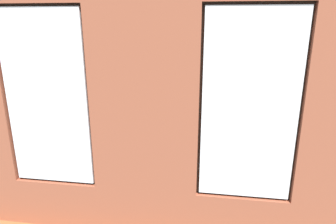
# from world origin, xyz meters

# --- Properties ---
(ground_plane) EXTENTS (6.85, 5.59, 0.10)m
(ground_plane) POSITION_xyz_m (0.00, 0.00, -0.05)
(ground_plane) COLOR brown
(brick_wall_with_windows) EXTENTS (6.25, 0.30, 3.57)m
(brick_wall_with_windows) POSITION_xyz_m (-0.00, 2.42, 1.79)
(brick_wall_with_windows) COLOR #9E5138
(brick_wall_with_windows) RESTS_ON ground_plane
(white_wall_right) EXTENTS (0.10, 4.59, 3.57)m
(white_wall_right) POSITION_xyz_m (3.08, 0.20, 1.79)
(white_wall_right) COLOR silver
(white_wall_right) RESTS_ON ground_plane
(couch_by_window) EXTENTS (1.97, 0.87, 0.80)m
(couch_by_window) POSITION_xyz_m (0.08, 1.77, 0.33)
(couch_by_window) COLOR black
(couch_by_window) RESTS_ON ground_plane
(couch_left) EXTENTS (1.03, 1.99, 0.80)m
(couch_left) POSITION_xyz_m (-2.42, 0.43, 0.33)
(couch_left) COLOR black
(couch_left) RESTS_ON ground_plane
(coffee_table) EXTENTS (1.20, 0.80, 0.43)m
(coffee_table) POSITION_xyz_m (0.15, -0.48, 0.37)
(coffee_table) COLOR #A87547
(coffee_table) RESTS_ON ground_plane
(cup_ceramic) EXTENTS (0.07, 0.07, 0.09)m
(cup_ceramic) POSITION_xyz_m (0.51, -0.36, 0.47)
(cup_ceramic) COLOR #4C4C51
(cup_ceramic) RESTS_ON coffee_table
(candle_jar) EXTENTS (0.08, 0.08, 0.11)m
(candle_jar) POSITION_xyz_m (0.15, -0.48, 0.48)
(candle_jar) COLOR #B7333D
(candle_jar) RESTS_ON coffee_table
(table_plant_small) EXTENTS (0.15, 0.15, 0.24)m
(table_plant_small) POSITION_xyz_m (0.30, -0.58, 0.55)
(table_plant_small) COLOR #9E5638
(table_plant_small) RESTS_ON coffee_table
(remote_black) EXTENTS (0.13, 0.17, 0.02)m
(remote_black) POSITION_xyz_m (0.06, -0.36, 0.44)
(remote_black) COLOR black
(remote_black) RESTS_ON coffee_table
(remote_gray) EXTENTS (0.18, 0.11, 0.02)m
(remote_gray) POSITION_xyz_m (-0.18, -0.62, 0.44)
(remote_gray) COLOR #59595B
(remote_gray) RESTS_ON coffee_table
(media_console) EXTENTS (0.97, 0.42, 0.53)m
(media_console) POSITION_xyz_m (2.78, -0.37, 0.26)
(media_console) COLOR black
(media_console) RESTS_ON ground_plane
(tv_flatscreen) EXTENTS (1.05, 0.20, 0.75)m
(tv_flatscreen) POSITION_xyz_m (2.78, -0.37, 0.90)
(tv_flatscreen) COLOR black
(tv_flatscreen) RESTS_ON media_console
(papasan_chair) EXTENTS (1.02, 1.02, 0.66)m
(papasan_chair) POSITION_xyz_m (0.87, -1.58, 0.43)
(papasan_chair) COLOR olive
(papasan_chair) RESTS_ON ground_plane
(potted_plant_beside_window_right) EXTENTS (0.47, 0.47, 0.72)m
(potted_plant_beside_window_right) POSITION_xyz_m (2.28, 1.87, 0.44)
(potted_plant_beside_window_right) COLOR #47423D
(potted_plant_beside_window_right) RESTS_ON ground_plane
(potted_plant_between_couches) EXTENTS (0.35, 0.35, 0.69)m
(potted_plant_between_couches) POSITION_xyz_m (-1.36, 1.72, 0.43)
(potted_plant_between_couches) COLOR beige
(potted_plant_between_couches) RESTS_ON ground_plane
(potted_plant_near_tv) EXTENTS (0.72, 0.70, 1.09)m
(potted_plant_near_tv) POSITION_xyz_m (2.23, 0.56, 0.65)
(potted_plant_near_tv) COLOR #47423D
(potted_plant_near_tv) RESTS_ON ground_plane
(potted_plant_by_left_couch) EXTENTS (0.41, 0.41, 0.58)m
(potted_plant_by_left_couch) POSITION_xyz_m (-2.03, -0.97, 0.39)
(potted_plant_by_left_couch) COLOR #9E5638
(potted_plant_by_left_couch) RESTS_ON ground_plane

